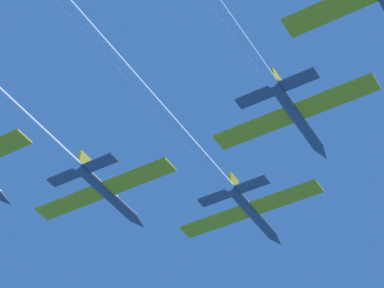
# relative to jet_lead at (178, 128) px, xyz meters

# --- Properties ---
(jet_lead) EXTENTS (19.90, 64.96, 3.30)m
(jet_lead) POSITION_rel_jet_lead_xyz_m (0.00, 0.00, 0.00)
(jet_lead) COLOR #4C5660
(jet_left_wing) EXTENTS (19.90, 65.21, 3.30)m
(jet_left_wing) POSITION_rel_jet_lead_xyz_m (-13.62, -13.82, -0.57)
(jet_left_wing) COLOR #4C5660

